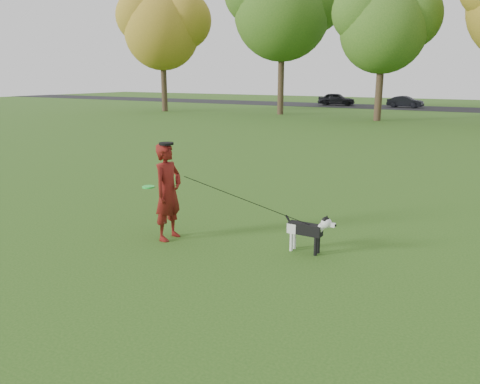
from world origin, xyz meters
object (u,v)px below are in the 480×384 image
Objects in this scene: man at (168,192)px; car_left at (337,99)px; car_mid at (405,102)px; dog at (309,229)px.

man is 41.72m from car_left.
car_left is 6.79m from car_mid.
car_mid is at bearing -97.12° from car_left.
car_mid is (6.79, 0.00, -0.09)m from car_left.
car_left reaches higher than dog.
dog is 41.83m from car_left.
man is at bearing -172.45° from car_left.
car_mid is at bearing 99.06° from dog.
car_left reaches higher than car_mid.
car_left is at bearing 108.28° from dog.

